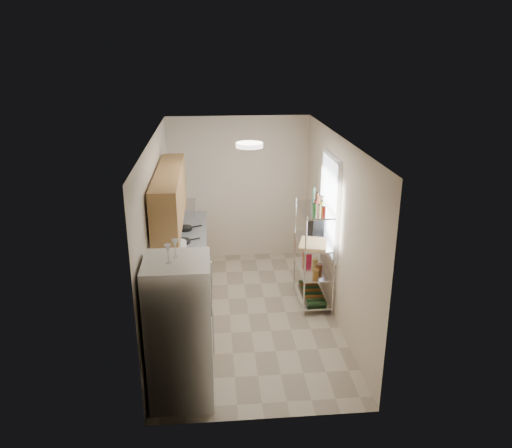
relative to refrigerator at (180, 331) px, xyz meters
The scene contains 16 objects.
room 2.00m from the refrigerator, 63.38° to the left, with size 2.52×4.42×2.62m.
counter_run 2.21m from the refrigerator, 91.28° to the left, with size 0.63×3.51×0.90m.
upper_cabinets 2.09m from the refrigerator, 95.76° to the left, with size 0.33×2.20×0.72m, color #AE834A.
range_hood 2.70m from the refrigerator, 92.82° to the left, with size 0.50×0.60×0.12m, color #B7BABC.
window 3.04m from the refrigerator, 44.87° to the left, with size 0.06×1.00×1.46m, color white.
bakers_rack 2.78m from the refrigerator, 47.29° to the left, with size 0.45×0.90×1.73m.
ceiling_dome 2.41m from the refrigerator, 58.78° to the left, with size 0.34×0.34×0.06m, color white.
refrigerator is the anchor object (origin of this frame).
wine_glass_a 0.94m from the refrigerator, 94.33° to the left, with size 0.07×0.07×0.19m, color silver, non-canonical shape.
wine_glass_b 0.94m from the refrigerator, 141.62° to the right, with size 0.07×0.07×0.20m, color silver, non-canonical shape.
rice_cooker 1.92m from the refrigerator, 93.96° to the left, with size 0.27×0.27×0.22m, color white.
frying_pan_large 2.41m from the refrigerator, 92.16° to the left, with size 0.25×0.25×0.04m, color black.
frying_pan_small 2.98m from the refrigerator, 91.38° to the left, with size 0.24×0.24×0.05m, color black.
cutting_board 2.63m from the refrigerator, 45.81° to the left, with size 0.38×0.49×0.03m, color tan.
espresso_machine 3.09m from the refrigerator, 50.35° to the left, with size 0.18×0.27×0.31m, color black.
storage_bag 3.01m from the refrigerator, 52.05° to the left, with size 0.10×0.15×0.17m, color #B61631.
Camera 1 is at (-0.47, -6.46, 3.75)m, focal length 35.00 mm.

